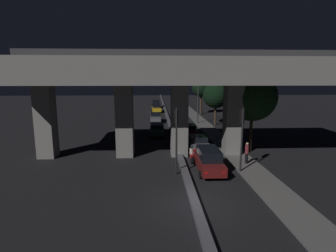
# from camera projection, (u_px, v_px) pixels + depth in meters

# --- Properties ---
(ground_plane) EXTENTS (200.00, 200.00, 0.00)m
(ground_plane) POSITION_uv_depth(u_px,v_px,m) (194.00, 204.00, 15.00)
(ground_plane) COLOR black
(median_divider) EXTENTS (0.50, 126.00, 0.33)m
(median_divider) POSITION_uv_depth(u_px,v_px,m) (167.00, 116.00, 49.37)
(median_divider) COLOR #4C4C51
(median_divider) RESTS_ON ground_plane
(sidewalk_right) EXTENTS (2.26, 126.00, 0.17)m
(sidewalk_right) POSITION_uv_depth(u_px,v_px,m) (201.00, 122.00, 42.76)
(sidewalk_right) COLOR #5B5956
(sidewalk_right) RESTS_ON ground_plane
(elevated_overpass) EXTENTS (28.87, 9.03, 9.61)m
(elevated_overpass) POSITION_uv_depth(u_px,v_px,m) (176.00, 77.00, 23.37)
(elevated_overpass) COLOR gray
(elevated_overpass) RESTS_ON ground_plane
(traffic_light_left_of_median) EXTENTS (0.30, 0.49, 5.02)m
(traffic_light_left_of_median) POSITION_uv_depth(u_px,v_px,m) (176.00, 129.00, 19.21)
(traffic_light_left_of_median) COLOR black
(traffic_light_left_of_median) RESTS_ON ground_plane
(traffic_light_right_of_median) EXTENTS (0.30, 0.49, 4.98)m
(traffic_light_right_of_median) POSITION_uv_depth(u_px,v_px,m) (242.00, 129.00, 19.45)
(traffic_light_right_of_median) COLOR black
(traffic_light_right_of_median) RESTS_ON ground_plane
(street_lamp) EXTENTS (2.58, 0.32, 7.80)m
(street_lamp) POSITION_uv_depth(u_px,v_px,m) (196.00, 94.00, 40.93)
(street_lamp) COLOR #2D2D30
(street_lamp) RESTS_ON ground_plane
(car_dark_red_lead) EXTENTS (1.90, 4.74, 1.80)m
(car_dark_red_lead) POSITION_uv_depth(u_px,v_px,m) (209.00, 160.00, 20.26)
(car_dark_red_lead) COLOR #591414
(car_dark_red_lead) RESTS_ON ground_plane
(car_grey_second) EXTENTS (2.15, 4.28, 1.57)m
(car_grey_second) POSITION_uv_depth(u_px,v_px,m) (197.00, 143.00, 25.84)
(car_grey_second) COLOR #515459
(car_grey_second) RESTS_ON ground_plane
(car_dark_red_third) EXTENTS (2.08, 4.24, 1.41)m
(car_dark_red_third) POSITION_uv_depth(u_px,v_px,m) (189.00, 130.00, 33.15)
(car_dark_red_third) COLOR #591414
(car_dark_red_third) RESTS_ON ground_plane
(car_dark_green_lead_oncoming) EXTENTS (1.99, 4.85, 1.47)m
(car_dark_green_lead_oncoming) POSITION_uv_depth(u_px,v_px,m) (157.00, 129.00, 33.20)
(car_dark_green_lead_oncoming) COLOR black
(car_dark_green_lead_oncoming) RESTS_ON ground_plane
(car_grey_second_oncoming) EXTENTS (1.86, 4.28, 1.52)m
(car_grey_second_oncoming) POSITION_uv_depth(u_px,v_px,m) (156.00, 117.00, 43.44)
(car_grey_second_oncoming) COLOR #515459
(car_grey_second_oncoming) RESTS_ON ground_plane
(car_taxi_yellow_third_oncoming) EXTENTS (2.16, 4.74, 1.44)m
(car_taxi_yellow_third_oncoming) POSITION_uv_depth(u_px,v_px,m) (156.00, 109.00, 56.19)
(car_taxi_yellow_third_oncoming) COLOR gold
(car_taxi_yellow_third_oncoming) RESTS_ON ground_plane
(car_black_fourth_oncoming) EXTENTS (2.13, 4.02, 1.81)m
(car_black_fourth_oncoming) POSITION_uv_depth(u_px,v_px,m) (156.00, 104.00, 64.55)
(car_black_fourth_oncoming) COLOR black
(car_black_fourth_oncoming) RESTS_ON ground_plane
(motorcycle_red_filtering_near) EXTENTS (0.34, 1.86, 1.40)m
(motorcycle_red_filtering_near) POSITION_uv_depth(u_px,v_px,m) (191.00, 155.00, 22.64)
(motorcycle_red_filtering_near) COLOR black
(motorcycle_red_filtering_near) RESTS_ON ground_plane
(motorcycle_black_filtering_mid) EXTENTS (0.33, 1.70, 1.33)m
(motorcycle_black_filtering_mid) POSITION_uv_depth(u_px,v_px,m) (181.00, 141.00, 27.86)
(motorcycle_black_filtering_mid) COLOR black
(motorcycle_black_filtering_mid) RESTS_ON ground_plane
(pedestrian_on_sidewalk) EXTENTS (0.30, 0.30, 1.79)m
(pedestrian_on_sidewalk) POSITION_uv_depth(u_px,v_px,m) (247.00, 153.00, 21.57)
(pedestrian_on_sidewalk) COLOR black
(pedestrian_on_sidewalk) RESTS_ON sidewalk_right
(roadside_tree_kerbside_near) EXTENTS (4.58, 4.58, 7.65)m
(roadside_tree_kerbside_near) POSITION_uv_depth(u_px,v_px,m) (253.00, 97.00, 24.92)
(roadside_tree_kerbside_near) COLOR #38281C
(roadside_tree_kerbside_near) RESTS_ON ground_plane
(roadside_tree_kerbside_mid) EXTENTS (4.03, 4.03, 6.63)m
(roadside_tree_kerbside_mid) POSITION_uv_depth(u_px,v_px,m) (216.00, 95.00, 40.14)
(roadside_tree_kerbside_mid) COLOR #38281C
(roadside_tree_kerbside_mid) RESTS_ON ground_plane
(roadside_tree_kerbside_far) EXTENTS (3.75, 3.75, 7.21)m
(roadside_tree_kerbside_far) POSITION_uv_depth(u_px,v_px,m) (201.00, 88.00, 52.25)
(roadside_tree_kerbside_far) COLOR #38281C
(roadside_tree_kerbside_far) RESTS_ON ground_plane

